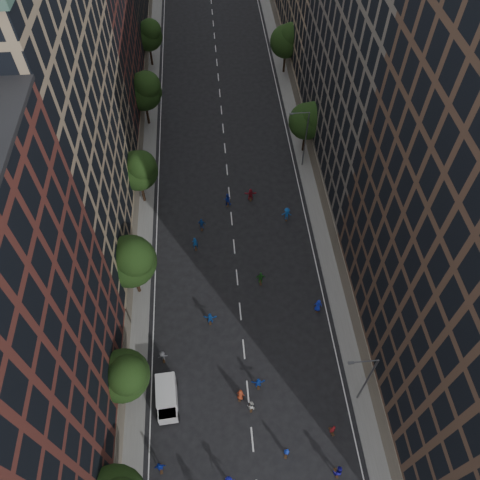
{
  "coord_description": "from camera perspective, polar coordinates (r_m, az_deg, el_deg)",
  "views": [
    {
      "loc": [
        -2.12,
        -2.77,
        45.62
      ],
      "look_at": [
        0.67,
        30.89,
        2.0
      ],
      "focal_mm": 35.0,
      "sensor_mm": 36.0,
      "label": 1
    }
  ],
  "objects": [
    {
      "name": "streetlamp_near",
      "position": [
        44.84,
        15.09,
        -15.94
      ],
      "size": [
        2.64,
        0.22,
        9.06
      ],
      "color": "#595B60",
      "rests_on": "ground"
    },
    {
      "name": "bldg_left_b",
      "position": [
        50.31,
        -23.98,
        12.8
      ],
      "size": [
        14.0,
        26.0,
        34.0
      ],
      "primitive_type": "cube",
      "color": "#998164",
      "rests_on": "ground"
    },
    {
      "name": "skater_13",
      "position": [
        56.43,
        -5.5,
        -0.41
      ],
      "size": [
        0.76,
        0.56,
        1.92
      ],
      "primitive_type": "imported",
      "rotation": [
        0.0,
        0.0,
        3.29
      ],
      "color": "#13499D",
      "rests_on": "ground"
    },
    {
      "name": "skater_9",
      "position": [
        49.66,
        -9.4,
        -13.82
      ],
      "size": [
        1.03,
        0.69,
        1.49
      ],
      "primitive_type": "imported",
      "rotation": [
        0.0,
        0.0,
        3.29
      ],
      "color": "#45464A",
      "rests_on": "ground"
    },
    {
      "name": "skater_12",
      "position": [
        52.22,
        9.5,
        -7.89
      ],
      "size": [
        1.02,
        0.84,
        1.79
      ],
      "primitive_type": "imported",
      "rotation": [
        0.0,
        0.0,
        2.78
      ],
      "color": "#1626B8",
      "rests_on": "ground"
    },
    {
      "name": "skater_8",
      "position": [
        47.22,
        1.34,
        -19.53
      ],
      "size": [
        0.77,
        0.61,
        1.55
      ],
      "primitive_type": "imported",
      "rotation": [
        0.0,
        0.0,
        3.11
      ],
      "color": "silver",
      "rests_on": "ground"
    },
    {
      "name": "skater_16",
      "position": [
        58.37,
        -4.68,
        1.94
      ],
      "size": [
        1.06,
        0.6,
        1.7
      ],
      "primitive_type": "imported",
      "rotation": [
        0.0,
        0.0,
        2.95
      ],
      "color": "#154AAF",
      "rests_on": "ground"
    },
    {
      "name": "tree_left_2",
      "position": [
        49.38,
        -13.12,
        -2.41
      ],
      "size": [
        5.6,
        5.6,
        9.45
      ],
      "color": "black",
      "rests_on": "ground"
    },
    {
      "name": "skater_4",
      "position": [
        46.25,
        -9.73,
        -25.62
      ],
      "size": [
        1.08,
        0.56,
        1.75
      ],
      "primitive_type": "imported",
      "rotation": [
        0.0,
        0.0,
        3.28
      ],
      "color": "#13279D",
      "rests_on": "ground"
    },
    {
      "name": "skater_1",
      "position": [
        46.3,
        5.69,
        -24.32
      ],
      "size": [
        0.63,
        0.5,
        1.52
      ],
      "primitive_type": "imported",
      "rotation": [
        0.0,
        0.0,
        2.87
      ],
      "color": "#1735BC",
      "rests_on": "ground"
    },
    {
      "name": "skater_7",
      "position": [
        47.37,
        11.23,
        -21.72
      ],
      "size": [
        0.63,
        0.5,
        1.52
      ],
      "primitive_type": "imported",
      "rotation": [
        0.0,
        0.0,
        3.42
      ],
      "color": "#A31B21",
      "rests_on": "ground"
    },
    {
      "name": "sidewalk_right",
      "position": [
        69.29,
        8.38,
        10.52
      ],
      "size": [
        4.0,
        105.0,
        0.15
      ],
      "primitive_type": "cube",
      "color": "slate",
      "rests_on": "ground"
    },
    {
      "name": "tree_left_3",
      "position": [
        58.99,
        -12.25,
        8.42
      ],
      "size": [
        5.0,
        5.0,
        8.58
      ],
      "color": "black",
      "rests_on": "ground"
    },
    {
      "name": "skater_6",
      "position": [
        47.5,
        0.05,
        -18.34
      ],
      "size": [
        0.93,
        0.77,
        1.63
      ],
      "primitive_type": "imported",
      "rotation": [
        0.0,
        0.0,
        2.77
      ],
      "color": "#AA381C",
      "rests_on": "ground"
    },
    {
      "name": "tree_right_b",
      "position": [
        82.11,
        5.81,
        23.12
      ],
      "size": [
        5.2,
        5.2,
        8.83
      ],
      "color": "black",
      "rests_on": "ground"
    },
    {
      "name": "bldg_right_b",
      "position": [
        59.0,
        18.09,
        20.23
      ],
      "size": [
        14.0,
        28.0,
        33.0
      ],
      "primitive_type": "cube",
      "color": "#635A51",
      "rests_on": "ground"
    },
    {
      "name": "bldg_left_c",
      "position": [
        70.55,
        -19.62,
        22.88
      ],
      "size": [
        14.0,
        20.0,
        28.0
      ],
      "primitive_type": "cube",
      "color": "#5B2922",
      "rests_on": "ground"
    },
    {
      "name": "tree_right_a",
      "position": [
        65.91,
        8.36,
        14.31
      ],
      "size": [
        5.0,
        5.0,
        8.39
      ],
      "color": "black",
      "rests_on": "ground"
    },
    {
      "name": "cargo_van",
      "position": [
        47.53,
        -8.91,
        -18.43
      ],
      "size": [
        2.25,
        4.37,
        2.27
      ],
      "rotation": [
        0.0,
        0.0,
        0.06
      ],
      "color": "silver",
      "rests_on": "ground"
    },
    {
      "name": "tree_left_5",
      "position": [
        85.11,
        -11.09,
        23.38
      ],
      "size": [
        4.8,
        4.8,
        8.33
      ],
      "color": "black",
      "rests_on": "ground"
    },
    {
      "name": "skater_10",
      "position": [
        53.39,
        2.54,
        -4.66
      ],
      "size": [
        1.11,
        0.5,
        1.87
      ],
      "primitive_type": "imported",
      "rotation": [
        0.0,
        0.0,
        3.1
      ],
      "color": "#226E21",
      "rests_on": "ground"
    },
    {
      "name": "streetlamp_far",
      "position": [
        63.83,
        7.84,
        12.39
      ],
      "size": [
        2.64,
        0.22,
        9.06
      ],
      "color": "#595B60",
      "rests_on": "ground"
    },
    {
      "name": "tree_left_1",
      "position": [
        44.29,
        -13.91,
        -15.73
      ],
      "size": [
        4.8,
        4.8,
        8.21
      ],
      "color": "black",
      "rests_on": "ground"
    },
    {
      "name": "skater_14",
      "position": [
        60.8,
        -1.55,
        4.94
      ],
      "size": [
        0.96,
        0.76,
        1.89
      ],
      "primitive_type": "imported",
      "rotation": [
        0.0,
        0.0,
        3.09
      ],
      "color": "#142AA4",
      "rests_on": "ground"
    },
    {
      "name": "skater_11",
      "position": [
        51.0,
        -3.66,
        -9.5
      ],
      "size": [
        1.48,
        0.59,
        1.56
      ],
      "primitive_type": "imported",
      "rotation": [
        0.0,
        0.0,
        3.05
      ],
      "color": "#1448A7",
      "rests_on": "ground"
    },
    {
      "name": "ground",
      "position": [
        62.57,
        -1.3,
        5.42
      ],
      "size": [
        240.0,
        240.0,
        0.0
      ],
      "primitive_type": "plane",
      "color": "black",
      "rests_on": "ground"
    },
    {
      "name": "tree_left_4",
      "position": [
        71.25,
        -11.61,
        17.49
      ],
      "size": [
        5.4,
        5.4,
        9.08
      ],
      "color": "black",
      "rests_on": "ground"
    },
    {
      "name": "skater_17",
      "position": [
        61.5,
        1.29,
        5.55
      ],
      "size": [
        1.64,
        0.57,
        1.75
      ],
      "primitive_type": "imported",
      "rotation": [
        0.0,
        0.0,
        3.11
      ],
      "color": "#A61B2B",
      "rests_on": "ground"
    },
    {
      "name": "skater_2",
      "position": [
        46.38,
        11.82,
        -25.84
      ],
      "size": [
        0.94,
        0.75,
        1.88
      ],
      "primitive_type": "imported",
      "rotation": [
        0.0,
        0.0,
        3.18
      ],
      "color": "#17118E",
      "rests_on": "ground"
    },
    {
      "name": "skater_15",
      "position": [
        59.41,
        5.72,
        3.16
      ],
      "size": [
        1.33,
        0.89,
        1.92
      ],
      "primitive_type": "imported",
      "rotation": [
        0.0,
        0.0,
        2.99
      ],
      "color": "#124697",
      "rests_on": "ground"
    },
    {
      "name": "skater_5",
      "position": [
        48.01,
        2.24,
        -17.02
      ],
      "size": [
        1.4,
        0.47,
        1.5
      ],
      "primitive_type": "imported",
      "rotation": [
        0.0,
        0.0,
        3.16
      ],
      "color": "#153EB1",
      "rests_on": "ground"
    },
    {
      "name": "sidewalk_left",
      "position": [
        68.55,
        -11.94,
        9.31
      ],
      "size": [
        4.0,
        105.0,
        0.15
      ],
      "primitive_type": "cube",
      "color": "slate",
      "rests_on": "ground"
    }
  ]
}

